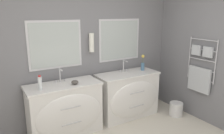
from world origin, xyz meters
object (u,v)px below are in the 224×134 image
at_px(vanity_left, 65,109).
at_px(vanity_right, 128,95).
at_px(amenity_bowl, 75,82).
at_px(flower_vase, 143,64).
at_px(toiletry_bottle, 40,83).
at_px(waste_bin, 176,109).

height_order(vanity_left, vanity_right, same).
height_order(amenity_bowl, flower_vase, flower_vase).
bearing_deg(toiletry_bottle, amenity_bowl, -1.85).
bearing_deg(waste_bin, toiletry_bottle, 170.22).
relative_size(amenity_bowl, flower_vase, 0.36).
distance_m(toiletry_bottle, waste_bin, 2.58).
relative_size(vanity_left, amenity_bowl, 10.52).
distance_m(vanity_left, toiletry_bottle, 0.64).
distance_m(amenity_bowl, flower_vase, 1.46).
relative_size(vanity_left, flower_vase, 3.77).
height_order(toiletry_bottle, flower_vase, flower_vase).
height_order(flower_vase, waste_bin, flower_vase).
bearing_deg(flower_vase, vanity_left, -178.11).
bearing_deg(toiletry_bottle, waste_bin, -9.78).
bearing_deg(toiletry_bottle, vanity_right, 1.87).
bearing_deg(waste_bin, vanity_left, 167.09).
relative_size(toiletry_bottle, waste_bin, 0.85).
bearing_deg(vanity_left, waste_bin, -12.91).
relative_size(vanity_right, amenity_bowl, 10.52).
distance_m(vanity_right, toiletry_bottle, 1.69).
height_order(amenity_bowl, waste_bin, amenity_bowl).
distance_m(vanity_left, waste_bin, 2.12).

